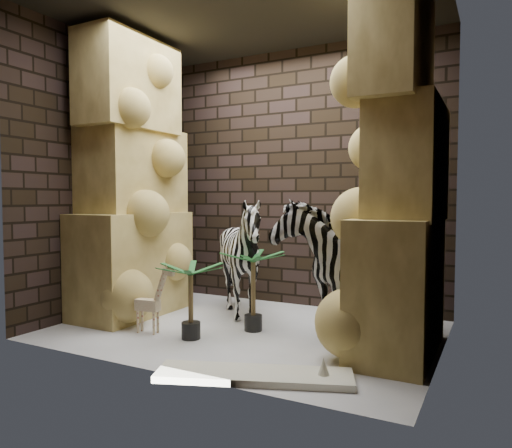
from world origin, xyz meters
The scene contains 14 objects.
floor centered at (0.00, 0.00, 0.00)m, with size 3.50×3.50×0.00m, color silver.
ceiling centered at (0.00, 0.00, 3.00)m, with size 3.50×3.50×0.00m, color black.
wall_back centered at (0.00, 1.25, 1.50)m, with size 3.50×3.50×0.00m, color black.
wall_front centered at (0.00, -1.25, 1.50)m, with size 3.50×3.50×0.00m, color black.
wall_left centered at (-1.75, 0.00, 1.50)m, with size 3.00×3.00×0.00m, color black.
wall_right centered at (1.75, 0.00, 1.50)m, with size 3.00×3.00×0.00m, color black.
rock_pillar_left centered at (-1.40, 0.00, 1.50)m, with size 0.68×1.30×3.00m, color #E2C976, non-canonical shape.
rock_pillar_right centered at (1.42, 0.00, 1.50)m, with size 0.58×1.25×3.00m, color #E2C976, non-canonical shape.
zebra_right centered at (0.75, 0.41, 0.74)m, with size 0.68×1.25×1.48m, color white.
zebra_left centered at (-0.24, 0.37, 0.56)m, with size 1.00×1.24×1.13m, color white.
giraffe_toy centered at (-0.76, -0.51, 0.34)m, with size 0.35×0.12×0.67m, color beige, non-canonical shape.
palm_front centered at (0.08, 0.02, 0.39)m, with size 0.36×0.36×0.77m, color #1B4F2C, non-canonical shape.
palm_back centered at (-0.29, -0.47, 0.34)m, with size 0.36×0.36×0.69m, color #1B4F2C, non-canonical shape.
surfboard centered at (0.65, -1.04, 0.03)m, with size 1.37×0.34×0.05m, color white.
Camera 1 is at (2.14, -3.88, 1.25)m, focal length 32.94 mm.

